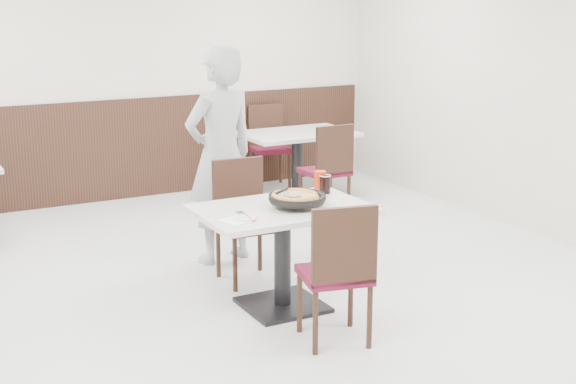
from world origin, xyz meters
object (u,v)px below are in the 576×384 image
chair_far (247,223)px  cola_glass (325,185)px  pizza_pan (297,201)px  diner_person (221,156)px  bg_chair_right_near (325,169)px  red_cup (320,181)px  bg_table_right (297,166)px  side_plate (244,218)px  pizza (295,198)px  bg_chair_right_far (270,147)px  chair_near (334,271)px  main_table (283,258)px

chair_far → cola_glass: 0.70m
cola_glass → pizza_pan: bearing=-146.3°
diner_person → bg_chair_right_near: size_ratio=1.91×
red_cup → diner_person: bearing=114.3°
bg_table_right → side_plate: bearing=-124.7°
pizza → diner_person: diner_person is taller
bg_table_right → bg_chair_right_far: (0.00, 0.65, 0.10)m
red_cup → bg_table_right: bearing=64.8°
diner_person → bg_table_right: (1.55, 1.51, -0.53)m
pizza → bg_table_right: size_ratio=0.29×
chair_near → bg_chair_right_far: 4.29m
pizza_pan → pizza: size_ratio=1.12×
chair_far → pizza: 0.73m
cola_glass → bg_table_right: size_ratio=0.11×
main_table → red_cup: (0.46, 0.26, 0.45)m
bg_chair_right_near → bg_chair_right_far: size_ratio=1.00×
pizza → bg_chair_right_near: 2.53m
chair_near → pizza_pan: 0.69m
pizza_pan → pizza: (-0.01, 0.02, 0.02)m
chair_far → pizza_pan: chair_far is taller
main_table → side_plate: (-0.37, -0.15, 0.38)m
chair_far → bg_chair_right_near: same height
main_table → bg_chair_right_near: bearing=52.5°
bg_chair_right_near → bg_chair_right_far: same height
pizza → bg_chair_right_far: 3.71m
diner_person → bg_table_right: 2.23m
chair_near → bg_chair_right_far: same height
chair_near → pizza_pan: bearing=97.1°
chair_near → pizza: (0.05, 0.63, 0.34)m
red_cup → bg_table_right: (1.14, 2.43, -0.45)m
pizza → red_cup: size_ratio=2.16×
bg_chair_right_far → pizza_pan: bearing=77.0°
chair_far → bg_chair_right_near: 2.07m
pizza_pan → red_cup: (0.36, 0.31, 0.04)m
chair_near → bg_table_right: chair_near is taller
red_cup → bg_chair_right_near: bg_chair_right_near is taller
chair_far → bg_chair_right_near: size_ratio=1.00×
red_cup → diner_person: (-0.41, 0.92, 0.08)m
main_table → bg_chair_right_far: 3.70m
main_table → diner_person: bearing=88.0°
red_cup → bg_chair_right_far: (1.14, 3.08, -0.35)m
chair_near → bg_chair_right_far: (1.57, 4.00, 0.00)m
pizza_pan → red_cup: red_cup is taller
red_cup → side_plate: bearing=-153.4°
chair_far → side_plate: (-0.38, -0.77, 0.28)m
chair_near → red_cup: size_ratio=5.94×
main_table → red_cup: size_ratio=7.50×
pizza_pan → side_plate: (-0.46, -0.11, -0.03)m
chair_near → bg_chair_right_near: size_ratio=1.00×
chair_near → bg_chair_right_near: bearing=73.5°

